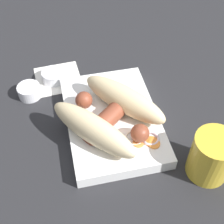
# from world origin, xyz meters

# --- Properties ---
(ground_plane) EXTENTS (3.00, 3.00, 0.00)m
(ground_plane) POSITION_xyz_m (0.00, 0.00, 0.00)
(ground_plane) COLOR #232326
(food_tray) EXTENTS (0.26, 0.18, 0.03)m
(food_tray) POSITION_xyz_m (0.00, 0.00, 0.01)
(food_tray) COLOR white
(food_tray) RESTS_ON ground_plane
(bread_roll) EXTENTS (0.24, 0.23, 0.06)m
(bread_roll) POSITION_xyz_m (-0.02, 0.01, 0.06)
(bread_roll) COLOR beige
(bread_roll) RESTS_ON food_tray
(sausage) EXTENTS (0.14, 0.13, 0.04)m
(sausage) POSITION_xyz_m (-0.02, 0.01, 0.04)
(sausage) COLOR brown
(sausage) RESTS_ON food_tray
(pickled_veggies) EXTENTS (0.06, 0.06, 0.01)m
(pickled_veggies) POSITION_xyz_m (-0.07, -0.05, 0.03)
(pickled_veggies) COLOR #F99E4C
(pickled_veggies) RESTS_ON food_tray
(napkin) EXTENTS (0.11, 0.11, 0.00)m
(napkin) POSITION_xyz_m (0.16, 0.10, 0.00)
(napkin) COLOR white
(napkin) RESTS_ON ground_plane
(condiment_cup_near) EXTENTS (0.05, 0.05, 0.03)m
(condiment_cup_near) POSITION_xyz_m (0.16, 0.11, 0.01)
(condiment_cup_near) COLOR white
(condiment_cup_near) RESTS_ON ground_plane
(condiment_cup_far) EXTENTS (0.05, 0.05, 0.03)m
(condiment_cup_far) POSITION_xyz_m (0.12, 0.16, 0.01)
(condiment_cup_far) COLOR white
(condiment_cup_far) RESTS_ON ground_plane
(drink_glass) EXTENTS (0.08, 0.08, 0.09)m
(drink_glass) POSITION_xyz_m (-0.15, -0.15, 0.05)
(drink_glass) COLOR gold
(drink_glass) RESTS_ON ground_plane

